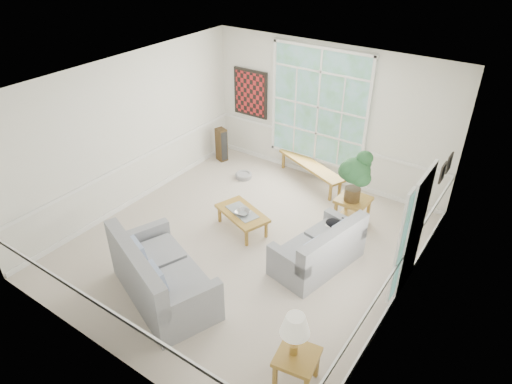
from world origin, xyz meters
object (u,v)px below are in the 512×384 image
side_table (296,369)px  loveseat_front (163,269)px  end_table (352,211)px  coffee_table (242,221)px  loveseat_right (318,244)px

side_table → loveseat_front: bearing=175.3°
loveseat_front → side_table: size_ratio=3.74×
end_table → coffee_table: bearing=-140.6°
loveseat_front → coffee_table: 2.12m
end_table → side_table: bearing=-76.2°
loveseat_right → side_table: loveseat_right is taller
coffee_table → side_table: (2.51, -2.30, 0.06)m
end_table → loveseat_front: bearing=-114.9°
coffee_table → end_table: (1.62, 1.33, 0.09)m
loveseat_front → end_table: 3.79m
end_table → side_table: end_table is taller
loveseat_right → coffee_table: loveseat_right is taller
loveseat_right → loveseat_front: size_ratio=0.82×
loveseat_right → side_table: (0.88, -2.20, -0.17)m
loveseat_right → end_table: (-0.01, 1.43, -0.15)m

